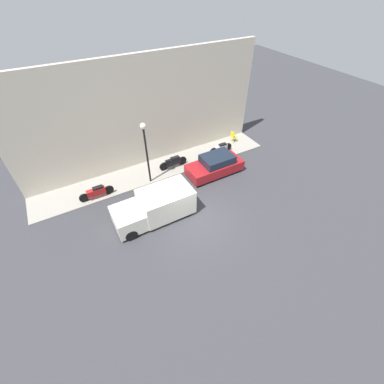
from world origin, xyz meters
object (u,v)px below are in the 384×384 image
motorcycle_black (173,162)px  scooter_silver (221,148)px  streetlamp (145,143)px  delivery_van (155,206)px  parked_car (215,165)px  motorcycle_red (96,192)px  cafe_chair (233,136)px

motorcycle_black → scooter_silver: 3.94m
streetlamp → delivery_van: bearing=163.0°
parked_car → delivery_van: 5.54m
parked_car → delivery_van: size_ratio=0.86×
motorcycle_red → parked_car: bearing=-100.0°
parked_car → streetlamp: streetlamp is taller
cafe_chair → parked_car: bearing=127.2°
scooter_silver → delivery_van: bearing=117.4°
parked_car → motorcycle_red: parked_car is taller
motorcycle_red → streetlamp: bearing=-92.0°
parked_car → streetlamp: size_ratio=0.92×
delivery_van → motorcycle_red: 4.09m
parked_car → scooter_silver: bearing=-43.9°
delivery_van → streetlamp: bearing=-17.0°
delivery_van → motorcycle_black: 4.77m
parked_car → streetlamp: 5.04m
motorcycle_black → motorcycle_red: bearing=95.4°
scooter_silver → cafe_chair: size_ratio=2.16×
parked_car → motorcycle_black: 2.94m
parked_car → cafe_chair: (2.64, -3.47, -0.05)m
scooter_silver → motorcycle_black: bearing=88.0°
parked_car → streetlamp: bearing=73.7°
delivery_van → motorcycle_black: (3.72, -2.97, -0.33)m
motorcycle_red → cafe_chair: (1.27, -11.22, 0.07)m
delivery_van → scooter_silver: 7.79m
delivery_van → scooter_silver: delivery_van is taller
delivery_van → streetlamp: (3.09, -0.94, 2.13)m
parked_car → motorcycle_black: bearing=50.1°
motorcycle_black → motorcycle_red: (-0.51, 5.49, -0.01)m
scooter_silver → cafe_chair: 2.00m
motorcycle_red → motorcycle_black: bearing=-84.6°
motorcycle_black → delivery_van: bearing=141.4°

